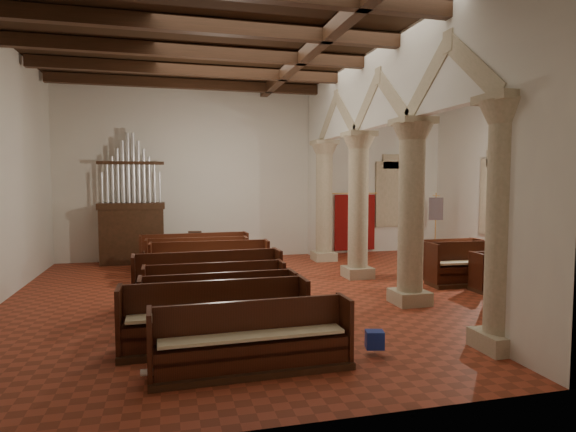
% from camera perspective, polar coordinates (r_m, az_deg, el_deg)
% --- Properties ---
extents(floor, '(14.00, 14.00, 0.00)m').
position_cam_1_polar(floor, '(11.83, 2.86, -9.11)').
color(floor, maroon).
rests_on(floor, ground).
extents(ceiling, '(14.00, 14.00, 0.00)m').
position_cam_1_polar(ceiling, '(11.97, 2.97, 20.08)').
color(ceiling, black).
rests_on(ceiling, wall_back).
extents(wall_back, '(14.00, 0.02, 6.00)m').
position_cam_1_polar(wall_back, '(17.34, -2.94, 5.12)').
color(wall_back, silver).
rests_on(wall_back, floor).
extents(wall_front, '(14.00, 0.02, 6.00)m').
position_cam_1_polar(wall_front, '(6.05, 19.98, 6.55)').
color(wall_front, silver).
rests_on(wall_front, floor).
extents(wall_right, '(0.02, 12.00, 6.00)m').
position_cam_1_polar(wall_right, '(15.13, 29.25, 4.72)').
color(wall_right, silver).
rests_on(wall_right, floor).
extents(ceiling_beams, '(13.80, 11.80, 0.30)m').
position_cam_1_polar(ceiling_beams, '(11.92, 2.97, 19.25)').
color(ceiling_beams, '#3D2013').
rests_on(ceiling_beams, wall_back).
extents(arcade, '(0.90, 11.90, 6.00)m').
position_cam_1_polar(arcade, '(12.19, 11.12, 8.07)').
color(arcade, '#C1AC90').
rests_on(arcade, floor).
extents(window_right_b, '(0.03, 1.00, 2.20)m').
position_cam_1_polar(window_right_b, '(17.03, 23.32, 2.10)').
color(window_right_b, '#2C644A').
rests_on(window_right_b, wall_right).
extents(window_back, '(1.00, 0.03, 2.20)m').
position_cam_1_polar(window_back, '(18.95, 12.09, 2.53)').
color(window_back, '#2C644A').
rests_on(window_back, wall_back).
extents(pipe_organ, '(2.10, 0.85, 4.40)m').
position_cam_1_polar(pipe_organ, '(16.60, -17.99, -0.67)').
color(pipe_organ, '#3D2013').
rests_on(pipe_organ, floor).
extents(lectern, '(0.47, 0.48, 1.07)m').
position_cam_1_polar(lectern, '(16.42, -10.91, -3.85)').
color(lectern, '#371D11').
rests_on(lectern, floor).
extents(dossal_curtain, '(1.80, 0.07, 2.17)m').
position_cam_1_polar(dossal_curtain, '(18.34, 7.92, -0.70)').
color(dossal_curtain, maroon).
rests_on(dossal_curtain, floor).
extents(processional_banner, '(0.52, 0.66, 2.29)m').
position_cam_1_polar(processional_banner, '(18.16, 17.06, -2.10)').
color(processional_banner, '#3D2013').
rests_on(processional_banner, floor).
extents(hymnal_box_a, '(0.32, 0.28, 0.28)m').
position_cam_1_polar(hymnal_box_a, '(7.90, 10.23, -14.22)').
color(hymnal_box_a, navy).
rests_on(hymnal_box_a, floor).
extents(hymnal_box_b, '(0.37, 0.31, 0.35)m').
position_cam_1_polar(hymnal_box_b, '(9.14, -2.51, -11.33)').
color(hymnal_box_b, '#151791').
rests_on(hymnal_box_b, floor).
extents(hymnal_box_c, '(0.40, 0.36, 0.33)m').
position_cam_1_polar(hymnal_box_c, '(11.24, -2.35, -8.43)').
color(hymnal_box_c, '#151796').
rests_on(hymnal_box_c, floor).
extents(tube_heater_a, '(0.93, 0.20, 0.09)m').
position_cam_1_polar(tube_heater_a, '(6.99, -13.12, -17.45)').
color(tube_heater_a, silver).
rests_on(tube_heater_a, floor).
extents(tube_heater_b, '(0.88, 0.18, 0.09)m').
position_cam_1_polar(tube_heater_b, '(8.34, -6.38, -13.74)').
color(tube_heater_b, white).
rests_on(tube_heater_b, floor).
extents(nave_pew_0, '(2.90, 0.74, 1.00)m').
position_cam_1_polar(nave_pew_0, '(7.12, -4.20, -15.49)').
color(nave_pew_0, '#3D2013').
rests_on(nave_pew_0, floor).
extents(nave_pew_1, '(3.03, 0.73, 1.09)m').
position_cam_1_polar(nave_pew_1, '(8.08, -8.56, -12.87)').
color(nave_pew_1, '#3D2013').
rests_on(nave_pew_1, floor).
extents(nave_pew_2, '(2.81, 0.74, 1.05)m').
position_cam_1_polar(nave_pew_2, '(8.93, -8.12, -11.29)').
color(nave_pew_2, '#3D2013').
rests_on(nave_pew_2, floor).
extents(nave_pew_3, '(2.88, 0.71, 1.02)m').
position_cam_1_polar(nave_pew_3, '(10.14, -8.62, -9.45)').
color(nave_pew_3, '#3D2013').
rests_on(nave_pew_3, floor).
extents(nave_pew_4, '(3.28, 0.93, 1.15)m').
position_cam_1_polar(nave_pew_4, '(10.92, -9.38, -8.26)').
color(nave_pew_4, '#3D2013').
rests_on(nave_pew_4, floor).
extents(nave_pew_5, '(2.80, 0.74, 0.95)m').
position_cam_1_polar(nave_pew_5, '(12.17, -9.12, -7.28)').
color(nave_pew_5, '#3D2013').
rests_on(nave_pew_5, floor).
extents(nave_pew_6, '(3.24, 0.82, 1.07)m').
position_cam_1_polar(nave_pew_6, '(13.38, -9.21, -6.07)').
color(nave_pew_6, '#3D2013').
rests_on(nave_pew_6, floor).
extents(nave_pew_7, '(2.90, 0.77, 1.08)m').
position_cam_1_polar(nave_pew_7, '(14.13, -10.69, -5.51)').
color(nave_pew_7, '#3D2013').
rests_on(nave_pew_7, floor).
extents(nave_pew_8, '(3.30, 0.89, 1.10)m').
position_cam_1_polar(nave_pew_8, '(15.15, -10.98, -4.84)').
color(nave_pew_8, '#3D2013').
rests_on(nave_pew_8, floor).
extents(aisle_pew_0, '(1.87, 0.70, 1.01)m').
position_cam_1_polar(aisle_pew_0, '(11.96, 26.70, -7.74)').
color(aisle_pew_0, '#3D2013').
rests_on(aisle_pew_0, floor).
extents(aisle_pew_1, '(1.99, 0.66, 0.98)m').
position_cam_1_polar(aisle_pew_1, '(13.26, 24.79, -6.60)').
color(aisle_pew_1, '#3D2013').
rests_on(aisle_pew_1, floor).
extents(aisle_pew_2, '(2.21, 0.83, 1.13)m').
position_cam_1_polar(aisle_pew_2, '(13.51, 20.69, -6.07)').
color(aisle_pew_2, '#3D2013').
rests_on(aisle_pew_2, floor).
extents(aisle_pew_3, '(1.87, 0.72, 1.06)m').
position_cam_1_polar(aisle_pew_3, '(14.42, 18.50, -5.45)').
color(aisle_pew_3, '#3D2013').
rests_on(aisle_pew_3, floor).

